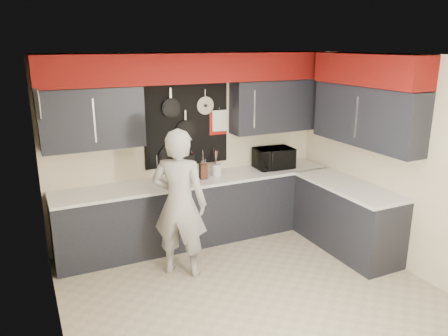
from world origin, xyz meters
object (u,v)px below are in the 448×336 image
microwave (274,158)px  utensil_crock (216,170)px  person (180,204)px  knife_block (203,171)px  coffee_maker (183,166)px

microwave → utensil_crock: size_ratio=3.43×
microwave → person: bearing=-153.3°
knife_block → utensil_crock: (0.23, 0.07, -0.03)m
microwave → knife_block: microwave is taller
person → microwave: bearing=-119.1°
microwave → coffee_maker: (-1.43, 0.03, 0.04)m
knife_block → coffee_maker: 0.29m
coffee_maker → person: size_ratio=0.20×
coffee_maker → person: 0.89m
knife_block → coffee_maker: bearing=168.2°
utensil_crock → knife_block: bearing=-163.7°
microwave → knife_block: (-1.15, -0.05, -0.05)m
utensil_crock → microwave: bearing=-1.2°
knife_block → person: size_ratio=0.12×
utensil_crock → coffee_maker: 0.51m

